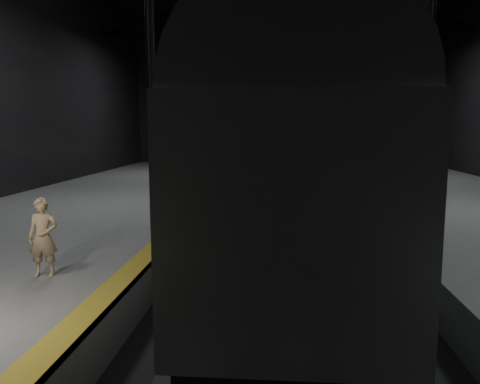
# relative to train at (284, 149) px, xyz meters

# --- Properties ---
(ground) EXTENTS (44.00, 44.00, 0.00)m
(ground) POSITION_rel_train_xyz_m (0.00, 1.41, -3.25)
(ground) COLOR black
(ground) RESTS_ON ground
(platform_left) EXTENTS (9.00, 43.80, 1.00)m
(platform_left) POSITION_rel_train_xyz_m (-7.50, 1.41, -2.75)
(platform_left) COLOR #575754
(platform_left) RESTS_ON ground
(tactile_strip) EXTENTS (0.50, 43.80, 0.01)m
(tactile_strip) POSITION_rel_train_xyz_m (-3.25, 1.41, -2.24)
(tactile_strip) COLOR #876118
(tactile_strip) RESTS_ON platform_left
(track) EXTENTS (2.40, 43.00, 0.24)m
(track) POSITION_rel_train_xyz_m (0.00, 1.41, -3.18)
(track) COLOR #3F3328
(track) RESTS_ON ground
(train) EXTENTS (3.25, 21.77, 5.82)m
(train) POSITION_rel_train_xyz_m (0.00, 0.00, 0.00)
(train) COLOR #999BA0
(train) RESTS_ON ground
(woman) EXTENTS (0.63, 0.46, 1.61)m
(woman) POSITION_rel_train_xyz_m (-4.87, -7.06, -1.44)
(woman) COLOR tan
(woman) RESTS_ON platform_left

